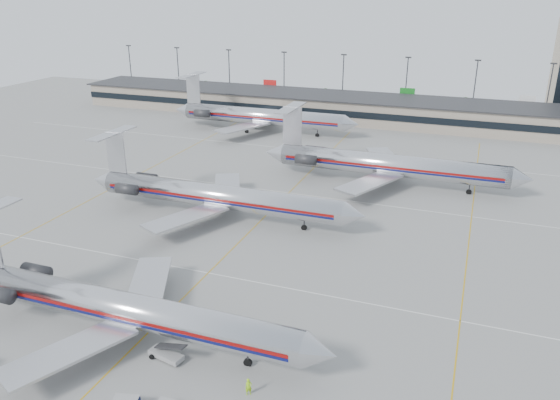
% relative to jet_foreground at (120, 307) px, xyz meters
% --- Properties ---
extents(ground, '(260.00, 260.00, 0.00)m').
position_rel_jet_foreground_xyz_m(ground, '(2.18, 4.55, -3.29)').
color(ground, gray).
rests_on(ground, ground).
extents(apron_markings, '(160.00, 0.15, 0.02)m').
position_rel_jet_foreground_xyz_m(apron_markings, '(2.18, 14.55, -3.28)').
color(apron_markings, silver).
rests_on(apron_markings, ground).
extents(terminal, '(162.00, 17.00, 6.25)m').
position_rel_jet_foreground_xyz_m(terminal, '(2.18, 102.52, -0.13)').
color(terminal, gray).
rests_on(terminal, ground).
extents(light_mast_row, '(163.60, 0.40, 15.28)m').
position_rel_jet_foreground_xyz_m(light_mast_row, '(2.18, 116.55, 5.29)').
color(light_mast_row, '#38383D').
rests_on(light_mast_row, ground).
extents(jet_foreground, '(43.33, 25.51, 11.34)m').
position_rel_jet_foreground_xyz_m(jet_foreground, '(0.00, 0.00, 0.00)').
color(jet_foreground, silver).
rests_on(jet_foreground, ground).
extents(jet_second_row, '(45.59, 26.84, 11.93)m').
position_rel_jet_foreground_xyz_m(jet_second_row, '(-5.22, 30.95, 0.17)').
color(jet_second_row, silver).
rests_on(jet_second_row, ground).
extents(jet_third_row, '(47.12, 28.99, 12.88)m').
position_rel_jet_foreground_xyz_m(jet_third_row, '(16.61, 54.76, 0.45)').
color(jet_third_row, silver).
rests_on(jet_third_row, ground).
extents(jet_back_row, '(47.71, 29.35, 13.04)m').
position_rel_jet_foreground_xyz_m(jet_back_row, '(-18.91, 82.31, 0.50)').
color(jet_back_row, silver).
rests_on(jet_back_row, ground).
extents(belt_loader, '(4.32, 1.97, 2.22)m').
position_rel_jet_foreground_xyz_m(belt_loader, '(6.25, -1.81, -2.70)').
color(belt_loader, gray).
rests_on(belt_loader, ground).
extents(ramp_worker_near, '(0.70, 0.65, 1.62)m').
position_rel_jet_foreground_xyz_m(ramp_worker_near, '(15.50, -3.56, -2.48)').
color(ramp_worker_near, '#A1E515').
rests_on(ramp_worker_near, ground).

